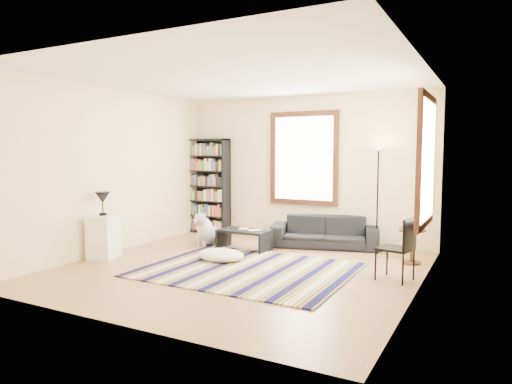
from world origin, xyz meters
The scene contains 21 objects.
floor centered at (0.00, 0.00, -0.05)m, with size 5.00×5.00×0.10m, color #A1734A.
ceiling centered at (0.00, 0.00, 2.85)m, with size 5.00×5.00×0.10m, color white.
wall_back centered at (0.00, 2.55, 1.40)m, with size 5.00×0.10×2.80m, color #FFE8AB.
wall_front centered at (0.00, -2.55, 1.40)m, with size 5.00×0.10×2.80m, color #FFE8AB.
wall_left centered at (-2.55, 0.00, 1.40)m, with size 0.10×5.00×2.80m, color #FFE8AB.
wall_right centered at (2.55, 0.00, 1.40)m, with size 0.10×5.00×2.80m, color #FFE8AB.
window_back centered at (0.00, 2.47, 1.60)m, with size 1.20×0.06×1.60m, color white.
window_right centered at (2.47, 0.80, 1.60)m, with size 0.06×1.20×1.60m, color white.
rug centered at (0.15, -0.05, 0.01)m, with size 2.94×2.36×0.02m, color #0C0D3D.
sofa centered at (0.59, 2.05, 0.28)m, with size 0.75×1.91×0.56m, color black.
bookshelf centered at (-2.10, 2.32, 1.00)m, with size 0.90×0.30×2.00m, color black.
coffee_table centered at (-0.57, 1.14, 0.18)m, with size 0.90×0.50×0.36m, color black.
book_a centered at (-0.67, 1.14, 0.37)m, with size 0.19×0.14×0.02m, color beige.
book_b centered at (-0.42, 1.19, 0.37)m, with size 0.16×0.22×0.02m, color beige.
floor_cushion centered at (-0.50, 0.25, 0.10)m, with size 0.77×0.58×0.19m, color white.
floor_lamp centered at (1.51, 2.15, 0.93)m, with size 0.30×0.30×1.86m, color black, non-canonical shape.
side_table centered at (2.20, 1.48, 0.27)m, with size 0.40×0.40×0.54m, color #4E1F13.
folding_chair centered at (2.15, 0.43, 0.43)m, with size 0.42×0.40×0.86m, color black.
white_cabinet centered at (-2.30, -0.46, 0.35)m, with size 0.38×0.50×0.70m, color white.
table_lamp centered at (-2.30, -0.46, 0.89)m, with size 0.24×0.24×0.38m, color black, non-canonical shape.
dog centered at (-1.35, 1.19, 0.31)m, with size 0.44×0.61×0.61m, color #ABABAB, non-canonical shape.
Camera 1 is at (3.32, -5.77, 1.72)m, focal length 32.00 mm.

